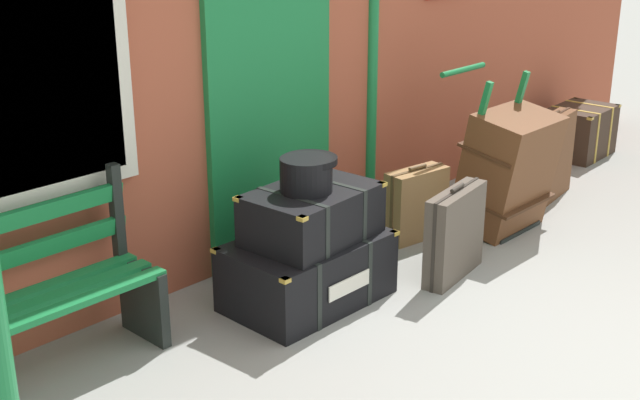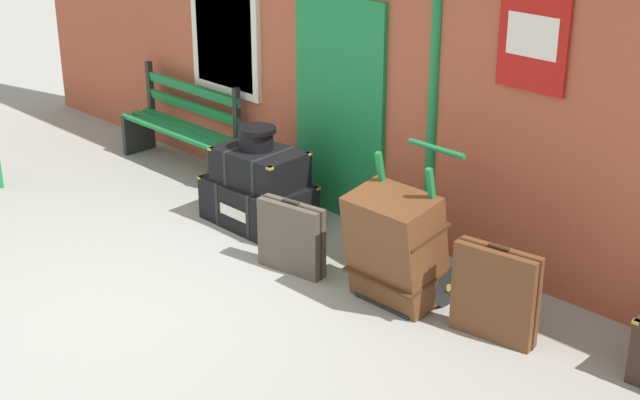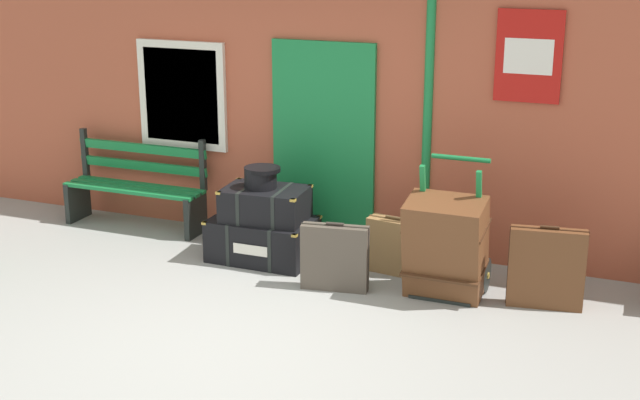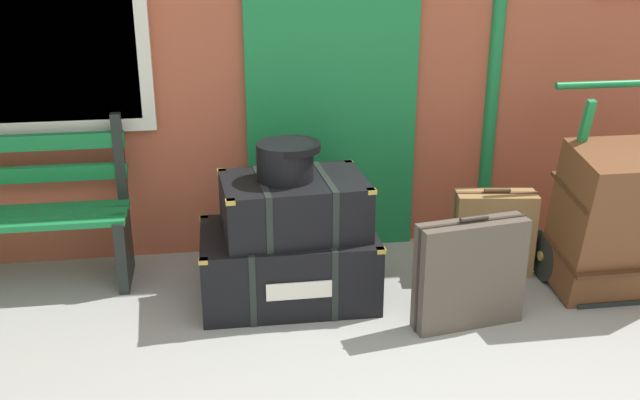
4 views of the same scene
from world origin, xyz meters
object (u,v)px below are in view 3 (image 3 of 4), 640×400
large_brown_trunk (446,247)px  suitcase_tan (546,268)px  steamer_trunk_base (263,239)px  porters_trolley (449,261)px  platform_bench (137,187)px  suitcase_olive (393,246)px  steamer_trunk_middle (265,204)px  round_hatbox (261,176)px  suitcase_cream (335,258)px

large_brown_trunk → suitcase_tan: 0.88m
suitcase_tan → steamer_trunk_base: bearing=177.1°
porters_trolley → suitcase_tan: porters_trolley is taller
platform_bench → large_brown_trunk: platform_bench is taller
porters_trolley → suitcase_olive: (-0.60, 0.21, -0.00)m
steamer_trunk_middle → large_brown_trunk: large_brown_trunk is taller
platform_bench → round_hatbox: platform_bench is taller
round_hatbox → porters_trolley: porters_trolley is taller
platform_bench → steamer_trunk_base: (1.73, -0.43, -0.23)m
porters_trolley → suitcase_cream: bearing=-158.4°
steamer_trunk_base → large_brown_trunk: large_brown_trunk is taller
platform_bench → suitcase_tan: (4.50, -0.57, -0.09)m
steamer_trunk_middle → round_hatbox: round_hatbox is taller
platform_bench → porters_trolley: (3.63, -0.50, -0.17)m
platform_bench → steamer_trunk_middle: 1.82m
platform_bench → suitcase_tan: 4.54m
steamer_trunk_base → suitcase_olive: bearing=6.3°
large_brown_trunk → suitcase_tan: size_ratio=1.25×
platform_bench → suitcase_olive: bearing=-5.4°
round_hatbox → porters_trolley: bearing=-2.0°
steamer_trunk_middle → suitcase_olive: bearing=6.7°
steamer_trunk_base → porters_trolley: (1.90, -0.07, 0.06)m
suitcase_tan → round_hatbox: bearing=177.2°
steamer_trunk_base → suitcase_olive: 1.31m
large_brown_trunk → suitcase_cream: size_ratio=1.45×
steamer_trunk_base → steamer_trunk_middle: size_ratio=1.20×
steamer_trunk_middle → suitcase_olive: (1.27, 0.15, -0.31)m
porters_trolley → suitcase_olive: porters_trolley is taller
steamer_trunk_base → suitcase_tan: bearing=-2.9°
platform_bench → suitcase_olive: size_ratio=2.80×
porters_trolley → suitcase_cream: (-0.97, -0.38, 0.03)m
steamer_trunk_middle → suitcase_tan: 2.75m
platform_bench → suitcase_tan: bearing=-7.2°
platform_bench → steamer_trunk_middle: bearing=-13.8°
round_hatbox → large_brown_trunk: bearing=-7.2°
porters_trolley → steamer_trunk_middle: bearing=178.0°
suitcase_tan → suitcase_cream: size_ratio=1.16×
large_brown_trunk → porters_trolley: bearing=90.0°
porters_trolley → steamer_trunk_base: bearing=177.9°
round_hatbox → platform_bench: bearing=166.0°
porters_trolley → platform_bench: bearing=172.2°
steamer_trunk_middle → suitcase_cream: (0.90, -0.45, -0.28)m
platform_bench → large_brown_trunk: 3.70m
suitcase_olive → large_brown_trunk: bearing=-32.9°
suitcase_tan → suitcase_cream: suitcase_tan is taller
platform_bench → large_brown_trunk: bearing=-10.5°
porters_trolley → suitcase_cream: size_ratio=1.84×
porters_trolley → large_brown_trunk: (0.00, -0.18, 0.20)m
round_hatbox → suitcase_olive: round_hatbox is taller
steamer_trunk_middle → suitcase_cream: bearing=-26.3°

